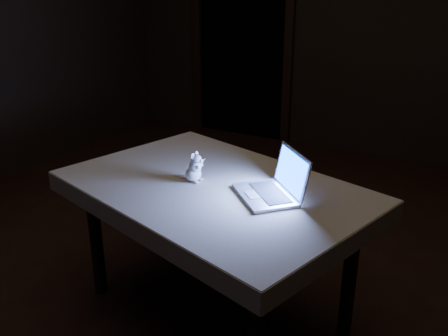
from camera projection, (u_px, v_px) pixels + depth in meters
The scene contains 7 objects.
floor at pixel (215, 292), 2.60m from camera, with size 5.00×5.00×0.00m, color black.
back_wall at pixel (361, 4), 4.16m from camera, with size 4.50×0.04×2.60m, color black.
doorway at pixel (242, 26), 4.74m from camera, with size 1.06×0.36×2.13m, color black, non-canonical shape.
table at pixel (215, 252), 2.34m from camera, with size 1.25×0.80×0.67m, color black, non-canonical shape.
tablecloth at pixel (212, 194), 2.23m from camera, with size 1.34×0.89×0.09m, color beige, non-canonical shape.
laptop at pixel (266, 176), 2.06m from camera, with size 0.28×0.25×0.19m, color silver, non-canonical shape.
plush_mouse at pixel (193, 167), 2.23m from camera, with size 0.10×0.10×0.14m, color silver, non-canonical shape.
Camera 1 is at (1.08, -1.89, 1.57)m, focal length 40.00 mm.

